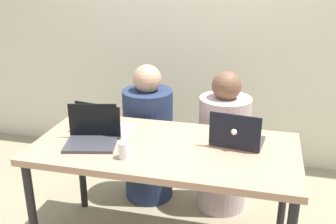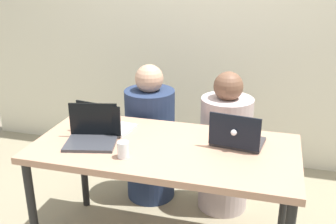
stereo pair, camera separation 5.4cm
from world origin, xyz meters
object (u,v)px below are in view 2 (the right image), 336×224
person_on_left (150,140)px  person_on_right (225,150)px  laptop_back_left (105,124)px  laptop_back_right (237,138)px  laptop_front_left (92,134)px  water_glass_left (123,151)px

person_on_left → person_on_right: size_ratio=1.01×
person_on_right → laptop_back_left: person_on_right is taller
laptop_back_right → laptop_front_left: (-0.82, -0.18, 0.00)m
laptop_front_left → water_glass_left: size_ratio=3.61×
person_on_left → laptop_back_left: size_ratio=3.14×
laptop_back_left → laptop_front_left: size_ratio=1.02×
person_on_right → laptop_front_left: 1.02m
laptop_back_left → laptop_front_left: laptop_front_left is taller
person_on_right → laptop_front_left: (-0.71, -0.66, 0.32)m
laptop_back_left → water_glass_left: laptop_back_left is taller
laptop_front_left → water_glass_left: 0.28m
laptop_back_left → laptop_back_right: 0.82m
laptop_back_right → water_glass_left: laptop_back_right is taller
person_on_left → laptop_back_right: bearing=143.2°
person_on_right → laptop_front_left: person_on_right is taller
laptop_back_left → laptop_back_right: size_ratio=1.06×
laptop_back_right → laptop_front_left: bearing=20.2°
laptop_front_left → water_glass_left: laptop_front_left is taller
laptop_back_right → laptop_front_left: laptop_front_left is taller
person_on_left → laptop_back_right: size_ratio=3.32×
person_on_right → water_glass_left: size_ratio=11.39×
water_glass_left → laptop_back_right: bearing=28.8°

